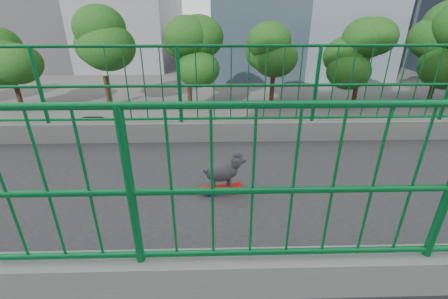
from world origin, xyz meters
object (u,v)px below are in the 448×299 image
at_px(poodle, 224,170).
at_px(car_1, 173,197).
at_px(car_5, 284,242).
at_px(car_4, 97,126).
at_px(car_3, 341,140).
at_px(skateboard, 221,189).

distance_m(poodle, car_1, 11.57).
relative_size(poodle, car_5, 0.11).
height_order(poodle, car_5, poodle).
distance_m(poodle, car_5, 9.29).
bearing_deg(car_4, car_5, -137.89).
bearing_deg(car_3, poodle, 151.99).
bearing_deg(car_3, car_1, 121.33).
bearing_deg(car_4, car_1, -144.16).
xyz_separation_m(car_4, car_5, (12.80, 11.57, -0.04)).
bearing_deg(poodle, skateboard, -90.00).
xyz_separation_m(skateboard, car_1, (-9.30, -2.14, -6.31)).
height_order(car_4, car_5, car_4).
height_order(skateboard, poodle, poodle).
relative_size(skateboard, car_3, 0.09).
relative_size(poodle, car_3, 0.09).
distance_m(poodle, car_4, 21.96).
distance_m(skateboard, car_5, 9.14).
xyz_separation_m(car_1, car_3, (-6.40, 10.51, 0.02)).
xyz_separation_m(skateboard, car_5, (-6.10, 2.50, -6.33)).
bearing_deg(skateboard, car_5, 147.84).
relative_size(car_4, car_5, 1.03).
xyz_separation_m(poodle, car_4, (-18.90, -9.10, -6.52)).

